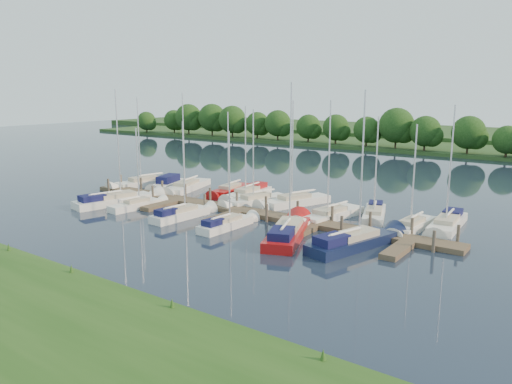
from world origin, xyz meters
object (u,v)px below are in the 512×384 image
Objects in this scene: dock at (238,212)px; sailboat_s_2 at (182,215)px; sailboat_n_5 at (256,202)px; sailboat_n_0 at (143,184)px; motorboat at (167,185)px.

dock is 5.25m from sailboat_s_2.
dock is 4.02× the size of sailboat_n_5.
sailboat_n_0 reaches higher than motorboat.
dock is 4.20m from sailboat_n_5.
sailboat_n_0 is 1.10× the size of sailboat_n_5.
sailboat_s_2 is (-2.29, -8.18, 0.05)m from sailboat_n_5.
motorboat is at bearing -152.63° from sailboat_n_0.
sailboat_n_5 is (13.59, -1.08, -0.09)m from motorboat.
sailboat_n_0 is 16.72m from sailboat_s_2.
sailboat_n_5 is (16.79, -0.16, 0.00)m from sailboat_n_0.
sailboat_s_2 is at bearing 91.29° from sailboat_n_5.
sailboat_n_0 is (-17.77, 4.24, 0.08)m from dock.
sailboat_n_5 is (-0.98, 4.08, 0.08)m from dock.
sailboat_n_5 is at bearing 159.37° from motorboat.
dock is at bearing 144.41° from motorboat.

